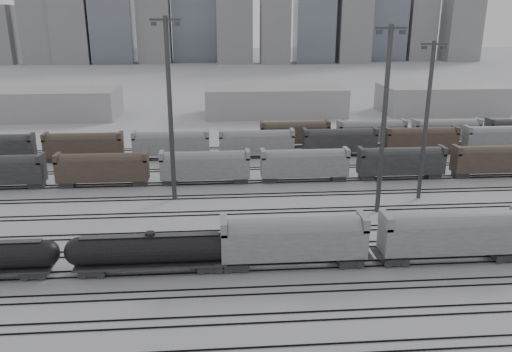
{
  "coord_description": "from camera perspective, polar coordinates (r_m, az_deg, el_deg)",
  "views": [
    {
      "loc": [
        -6.72,
        -49.3,
        26.82
      ],
      "look_at": [
        -1.08,
        22.8,
        4.0
      ],
      "focal_mm": 35.0,
      "sensor_mm": 36.0,
      "label": 1
    }
  ],
  "objects": [
    {
      "name": "warehouse_right",
      "position": [
        160.61,
        20.35,
        8.27
      ],
      "size": [
        35.0,
        18.0,
        8.0
      ],
      "primitive_type": "cube",
      "color": "gray",
      "rests_on": "ground"
    },
    {
      "name": "bg_string_mid",
      "position": [
        103.22,
        9.53,
        3.81
      ],
      "size": [
        151.0,
        3.0,
        5.6
      ],
      "color": "black",
      "rests_on": "ground"
    },
    {
      "name": "hopper_car_a",
      "position": [
        56.0,
        4.34,
        -7.04
      ],
      "size": [
        16.26,
        3.23,
        5.82
      ],
      "color": "black",
      "rests_on": "ground"
    },
    {
      "name": "light_mast_d",
      "position": [
        79.11,
        18.91,
        6.27
      ],
      "size": [
        3.82,
        0.61,
        23.88
      ],
      "color": "#38383A",
      "rests_on": "ground"
    },
    {
      "name": "skyline",
      "position": [
        329.86,
        -1.5,
        18.88
      ],
      "size": [
        316.0,
        22.4,
        95.0
      ],
      "color": "gray",
      "rests_on": "ground"
    },
    {
      "name": "bg_string_near",
      "position": [
        86.04,
        5.56,
        1.22
      ],
      "size": [
        151.0,
        3.0,
        5.6
      ],
      "color": "gray",
      "rests_on": "ground"
    },
    {
      "name": "light_mast_b",
      "position": [
        75.08,
        -9.81,
        7.79
      ],
      "size": [
        4.36,
        0.7,
        27.28
      ],
      "color": "#38383A",
      "rests_on": "ground"
    },
    {
      "name": "ground",
      "position": [
        56.52,
        2.95,
        -10.84
      ],
      "size": [
        900.0,
        900.0,
        0.0
      ],
      "primitive_type": "plane",
      "color": "#B9B9BE",
      "rests_on": "ground"
    },
    {
      "name": "warehouse_mid",
      "position": [
        147.05,
        2.14,
        8.57
      ],
      "size": [
        40.0,
        18.0,
        8.0
      ],
      "primitive_type": "cube",
      "color": "gray",
      "rests_on": "ground"
    },
    {
      "name": "hopper_car_b",
      "position": [
        61.33,
        21.49,
        -5.99
      ],
      "size": [
        16.45,
        3.27,
        5.88
      ],
      "color": "black",
      "rests_on": "ground"
    },
    {
      "name": "tank_car_b",
      "position": [
        56.32,
        -11.9,
        -8.31
      ],
      "size": [
        18.53,
        3.09,
        4.58
      ],
      "color": "black",
      "rests_on": "ground"
    },
    {
      "name": "warehouse_left",
      "position": [
        155.5,
        -24.68,
        7.49
      ],
      "size": [
        50.0,
        18.0,
        8.0
      ],
      "primitive_type": "cube",
      "color": "gray",
      "rests_on": "ground"
    },
    {
      "name": "bg_string_far",
      "position": [
        115.96,
        17.05,
        4.79
      ],
      "size": [
        66.0,
        3.0,
        5.6
      ],
      "color": "#4D3C30",
      "rests_on": "ground"
    },
    {
      "name": "light_mast_c",
      "position": [
        71.3,
        14.45,
        6.53
      ],
      "size": [
        4.19,
        0.67,
        26.22
      ],
      "color": "#38383A",
      "rests_on": "ground"
    },
    {
      "name": "tracks",
      "position": [
        72.27,
        1.19,
        -4.21
      ],
      "size": [
        220.0,
        71.5,
        0.16
      ],
      "color": "black",
      "rests_on": "ground"
    }
  ]
}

